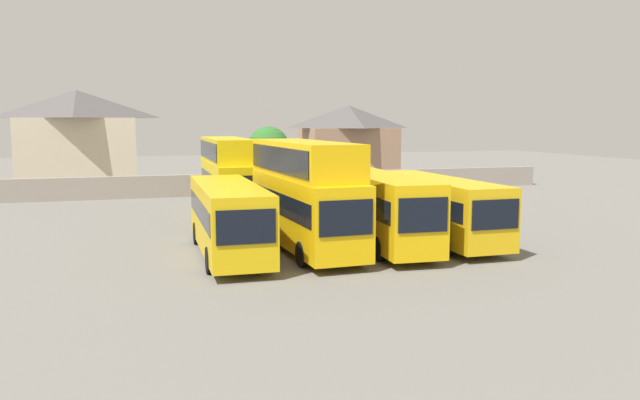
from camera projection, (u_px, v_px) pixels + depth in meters
name	position (u px, v px, depth m)	size (l,w,h in m)	color
ground	(262.00, 203.00, 47.78)	(140.00, 140.00, 0.00)	slate
depot_boundary_wall	(248.00, 184.00, 53.11)	(56.00, 0.50, 1.80)	gray
bus_1	(228.00, 215.00, 28.68)	(2.86, 10.48, 3.31)	gold
bus_2	(304.00, 190.00, 29.85)	(3.02, 10.68, 5.21)	#F1B60C
bus_3	(377.00, 205.00, 31.22)	(3.06, 11.58, 3.55)	#E9B20D
bus_4	(436.00, 205.00, 32.21)	(2.69, 10.86, 3.26)	gold
bus_5	(228.00, 171.00, 42.22)	(2.78, 10.93, 5.03)	yellow
bus_6	(287.00, 183.00, 43.62)	(3.37, 11.30, 3.29)	yellow
bus_7	(327.00, 181.00, 44.87)	(2.89, 11.94, 3.33)	yellow
house_terrace_left	(78.00, 138.00, 57.71)	(10.55, 8.05, 9.01)	beige
house_terrace_centre	(348.00, 142.00, 66.50)	(9.75, 6.80, 7.84)	#9E7A60
tree_left_of_lot	(268.00, 148.00, 55.79)	(3.69, 3.69, 5.72)	brown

